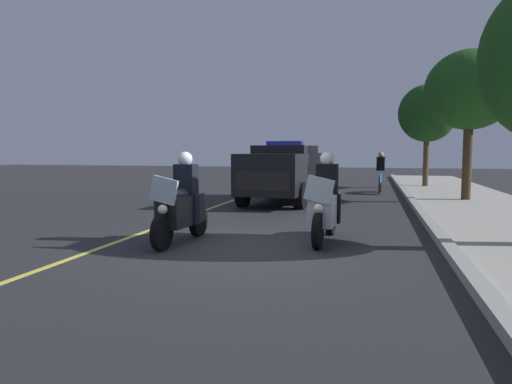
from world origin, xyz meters
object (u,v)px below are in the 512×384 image
police_motorcycle_lead_left (182,206)px  cyclist_background (380,172)px  tree_behind_suv (427,114)px  police_motorcycle_lead_right (325,205)px  police_suv (284,171)px  tree_far_back (470,90)px

police_motorcycle_lead_left → cyclist_background: size_ratio=1.22×
cyclist_background → tree_behind_suv: bearing=147.1°
police_motorcycle_lead_right → police_suv: police_suv is taller
cyclist_background → tree_behind_suv: tree_behind_suv is taller
police_suv → tree_behind_suv: (-7.48, 5.26, 2.35)m
police_motorcycle_lead_left → police_motorcycle_lead_right: same height
police_motorcycle_lead_right → cyclist_background: (-10.65, 1.19, 0.14)m
police_suv → cyclist_background: 5.35m
police_suv → cyclist_background: bearing=143.4°
police_motorcycle_lead_left → tree_behind_suv: (-14.64, 5.87, 2.72)m
cyclist_background → tree_behind_suv: size_ratio=0.38×
police_motorcycle_lead_right → tree_far_back: bearing=153.4°
police_motorcycle_lead_left → tree_behind_suv: size_ratio=0.46×
police_motorcycle_lead_right → tree_far_back: 9.29m
tree_behind_suv → cyclist_background: bearing=-32.9°
tree_far_back → police_motorcycle_lead_right: bearing=-26.6°
cyclist_background → police_motorcycle_lead_left: bearing=-18.4°
police_suv → tree_behind_suv: tree_behind_suv is taller
police_motorcycle_lead_left → tree_far_back: size_ratio=0.43×
cyclist_background → tree_far_back: 4.84m
cyclist_background → police_suv: bearing=-36.6°
police_motorcycle_lead_right → tree_behind_suv: size_ratio=0.46×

